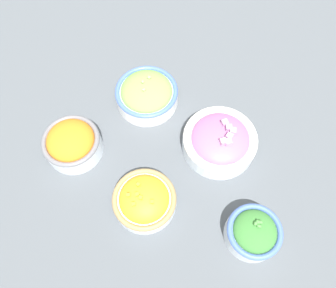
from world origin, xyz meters
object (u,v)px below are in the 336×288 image
at_px(bowl_carrots, 72,143).
at_px(bowl_lettuce, 147,94).
at_px(bowl_broccoli, 253,232).
at_px(bowl_squash, 144,200).
at_px(bowl_red_onion, 220,141).

relative_size(bowl_carrots, bowl_lettuce, 0.85).
relative_size(bowl_broccoli, bowl_squash, 0.82).
bearing_deg(bowl_squash, bowl_red_onion, 56.52).
bearing_deg(bowl_broccoli, bowl_lettuce, 140.94).
height_order(bowl_red_onion, bowl_lettuce, bowl_red_onion).
height_order(bowl_carrots, bowl_squash, bowl_carrots).
xyz_separation_m(bowl_broccoli, bowl_squash, (-0.24, -0.00, -0.00)).
relative_size(bowl_red_onion, bowl_carrots, 1.30).
bearing_deg(bowl_lettuce, bowl_red_onion, -19.93).
height_order(bowl_red_onion, bowl_squash, bowl_red_onion).
bearing_deg(bowl_broccoli, bowl_carrots, 170.14).
distance_m(bowl_carrots, bowl_squash, 0.22).
bearing_deg(bowl_squash, bowl_lettuce, 107.70).
bearing_deg(bowl_broccoli, bowl_squash, -179.95).
relative_size(bowl_broccoli, bowl_lettuce, 0.73).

